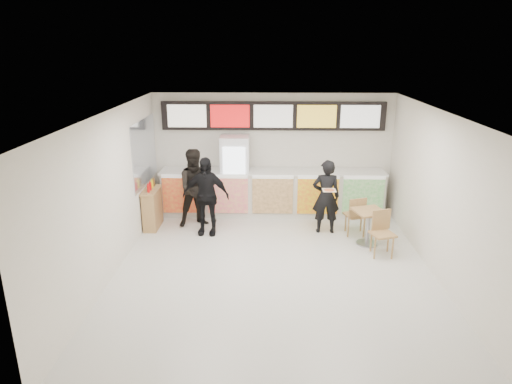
{
  "coord_description": "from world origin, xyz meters",
  "views": [
    {
      "loc": [
        -0.14,
        -7.82,
        4.12
      ],
      "look_at": [
        -0.37,
        1.2,
        1.2
      ],
      "focal_mm": 32.0,
      "sensor_mm": 36.0,
      "label": 1
    }
  ],
  "objects_px": {
    "drinks_fridge": "(235,176)",
    "customer_mid": "(206,196)",
    "service_counter": "(272,193)",
    "condiment_ledge": "(152,208)",
    "cafe_table": "(369,221)",
    "customer_left": "(196,188)",
    "customer_main": "(326,197)"
  },
  "relations": [
    {
      "from": "customer_mid",
      "to": "condiment_ledge",
      "type": "xyz_separation_m",
      "value": [
        -1.31,
        0.34,
        -0.42
      ]
    },
    {
      "from": "service_counter",
      "to": "customer_left",
      "type": "xyz_separation_m",
      "value": [
        -1.79,
        -0.79,
        0.35
      ]
    },
    {
      "from": "service_counter",
      "to": "condiment_ledge",
      "type": "distance_m",
      "value": 2.98
    },
    {
      "from": "customer_left",
      "to": "customer_main",
      "type": "bearing_deg",
      "value": -28.74
    },
    {
      "from": "service_counter",
      "to": "customer_mid",
      "type": "distance_m",
      "value": 2.01
    },
    {
      "from": "customer_left",
      "to": "customer_mid",
      "type": "bearing_deg",
      "value": -82.48
    },
    {
      "from": "drinks_fridge",
      "to": "condiment_ledge",
      "type": "relative_size",
      "value": 1.8
    },
    {
      "from": "cafe_table",
      "to": "condiment_ledge",
      "type": "xyz_separation_m",
      "value": [
        -4.85,
        0.85,
        -0.06
      ]
    },
    {
      "from": "drinks_fridge",
      "to": "customer_mid",
      "type": "distance_m",
      "value": 1.43
    },
    {
      "from": "drinks_fridge",
      "to": "customer_main",
      "type": "distance_m",
      "value": 2.42
    },
    {
      "from": "service_counter",
      "to": "drinks_fridge",
      "type": "distance_m",
      "value": 1.03
    },
    {
      "from": "drinks_fridge",
      "to": "customer_mid",
      "type": "bearing_deg",
      "value": -113.65
    },
    {
      "from": "customer_main",
      "to": "condiment_ledge",
      "type": "xyz_separation_m",
      "value": [
        -4.01,
        0.19,
        -0.38
      ]
    },
    {
      "from": "service_counter",
      "to": "condiment_ledge",
      "type": "relative_size",
      "value": 5.01
    },
    {
      "from": "drinks_fridge",
      "to": "customer_main",
      "type": "xyz_separation_m",
      "value": [
        2.13,
        -1.15,
        -0.15
      ]
    },
    {
      "from": "drinks_fridge",
      "to": "customer_mid",
      "type": "xyz_separation_m",
      "value": [
        -0.57,
        -1.3,
        -0.11
      ]
    },
    {
      "from": "drinks_fridge",
      "to": "cafe_table",
      "type": "bearing_deg",
      "value": -31.47
    },
    {
      "from": "customer_main",
      "to": "drinks_fridge",
      "type": "bearing_deg",
      "value": -28.12
    },
    {
      "from": "customer_main",
      "to": "condiment_ledge",
      "type": "relative_size",
      "value": 1.54
    },
    {
      "from": "customer_left",
      "to": "cafe_table",
      "type": "bearing_deg",
      "value": -36.96
    },
    {
      "from": "service_counter",
      "to": "customer_left",
      "type": "height_order",
      "value": "customer_left"
    },
    {
      "from": "service_counter",
      "to": "cafe_table",
      "type": "relative_size",
      "value": 3.41
    },
    {
      "from": "customer_main",
      "to": "customer_mid",
      "type": "bearing_deg",
      "value": 3.54
    },
    {
      "from": "service_counter",
      "to": "cafe_table",
      "type": "xyz_separation_m",
      "value": [
        2.03,
        -1.8,
        -0.04
      ]
    },
    {
      "from": "customer_left",
      "to": "condiment_ledge",
      "type": "height_order",
      "value": "customer_left"
    },
    {
      "from": "customer_main",
      "to": "condiment_ledge",
      "type": "height_order",
      "value": "customer_main"
    },
    {
      "from": "customer_left",
      "to": "condiment_ledge",
      "type": "xyz_separation_m",
      "value": [
        -1.03,
        -0.16,
        -0.45
      ]
    },
    {
      "from": "customer_main",
      "to": "customer_left",
      "type": "distance_m",
      "value": 3.0
    },
    {
      "from": "drinks_fridge",
      "to": "customer_main",
      "type": "height_order",
      "value": "drinks_fridge"
    },
    {
      "from": "customer_mid",
      "to": "cafe_table",
      "type": "relative_size",
      "value": 1.1
    },
    {
      "from": "drinks_fridge",
      "to": "customer_left",
      "type": "relative_size",
      "value": 1.08
    },
    {
      "from": "drinks_fridge",
      "to": "customer_left",
      "type": "xyz_separation_m",
      "value": [
        -0.86,
        -0.81,
        -0.08
      ]
    }
  ]
}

